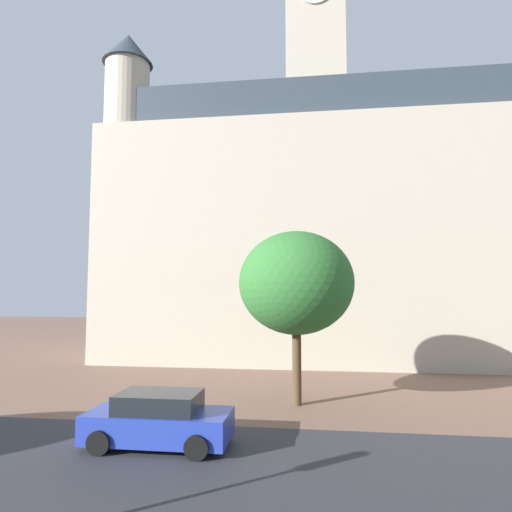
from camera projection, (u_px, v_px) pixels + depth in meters
ground_plane at (242, 472)px, 10.54m from camera, size 120.00×120.00×0.00m
street_asphalt_strip at (240, 475)px, 10.33m from camera, size 120.00×7.36×0.00m
landmark_building at (331, 226)px, 31.14m from camera, size 29.57×13.92×32.69m
car_blue at (159, 420)px, 12.33m from camera, size 4.02×1.94×1.48m
tree_curb_far at (296, 283)px, 17.11m from camera, size 4.46×4.46×6.66m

